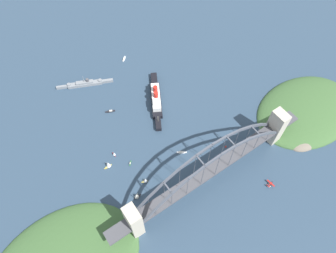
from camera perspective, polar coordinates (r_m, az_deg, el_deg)
ground_plane at (r=360.64m, az=7.36°, el=-9.53°), size 1400.00×1400.00×0.00m
harbor_arch_bridge at (r=335.79m, az=7.87°, el=-7.66°), size 251.32×18.34×70.78m
headland_east_shore at (r=441.31m, az=23.80°, el=2.39°), size 143.36×102.75×22.69m
ocean_liner at (r=409.65m, az=-2.20°, el=5.12°), size 51.76×84.60×21.50m
naval_cruiser at (r=444.58m, az=-14.83°, el=7.59°), size 71.32×34.48×16.84m
seaplane_taxiing_near_bridge at (r=371.37m, az=18.12°, el=-9.94°), size 8.29×10.33×4.63m
small_boat_0 at (r=410.63m, az=-10.47°, el=2.76°), size 12.35×6.55×2.24m
small_boat_1 at (r=373.67m, az=-9.81°, el=-4.92°), size 3.52×6.15×6.88m
small_boat_2 at (r=366.14m, az=-10.86°, el=-6.78°), size 9.79×5.58×11.53m
small_boat_3 at (r=372.34m, az=2.50°, el=-4.72°), size 10.89×7.83×2.04m
small_boat_4 at (r=347.38m, az=-5.74°, el=-12.44°), size 9.05×5.07×9.71m
small_boat_5 at (r=469.34m, az=-8.01°, el=12.12°), size 8.96×8.57×2.36m
small_boat_6 at (r=367.86m, az=-6.89°, el=-6.67°), size 5.55×5.70×2.34m
small_boat_7 at (r=353.71m, az=-4.16°, el=-9.74°), size 7.34×5.42×8.96m
channel_marker_buoy at (r=381.85m, az=10.51°, el=-3.57°), size 2.20×2.20×2.75m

